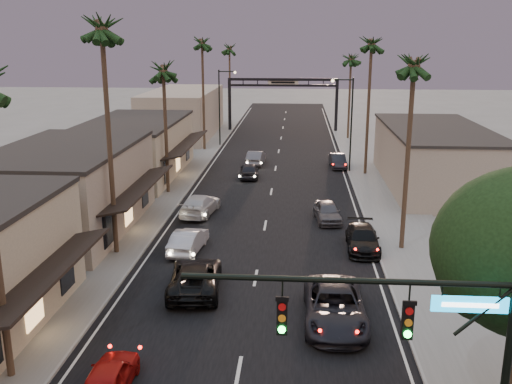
% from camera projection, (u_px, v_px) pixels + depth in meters
% --- Properties ---
extents(ground, '(200.00, 200.00, 0.00)m').
position_uv_depth(ground, '(273.00, 183.00, 50.98)').
color(ground, slate).
rests_on(ground, ground).
extents(road, '(14.00, 120.00, 0.02)m').
position_uv_depth(road, '(275.00, 171.00, 55.79)').
color(road, black).
rests_on(road, ground).
extents(sidewalk_left, '(5.00, 92.00, 0.12)m').
position_uv_depth(sidewalk_left, '(192.00, 155.00, 63.19)').
color(sidewalk_left, slate).
rests_on(sidewalk_left, ground).
extents(sidewalk_right, '(5.00, 92.00, 0.12)m').
position_uv_depth(sidewalk_right, '(365.00, 157.00, 61.85)').
color(sidewalk_right, slate).
rests_on(sidewalk_right, ground).
extents(storefront_mid, '(8.00, 14.00, 5.50)m').
position_uv_depth(storefront_mid, '(68.00, 191.00, 37.70)').
color(storefront_mid, gray).
rests_on(storefront_mid, ground).
extents(storefront_far, '(8.00, 16.00, 5.00)m').
position_uv_depth(storefront_far, '(135.00, 149.00, 53.17)').
color(storefront_far, tan).
rests_on(storefront_far, ground).
extents(storefront_dist, '(8.00, 20.00, 6.00)m').
position_uv_depth(storefront_dist, '(183.00, 113.00, 75.19)').
color(storefront_dist, gray).
rests_on(storefront_dist, ground).
extents(building_right, '(8.00, 18.00, 5.00)m').
position_uv_depth(building_right, '(434.00, 158.00, 49.34)').
color(building_right, gray).
rests_on(building_right, ground).
extents(traffic_signal, '(8.51, 0.22, 7.80)m').
position_uv_depth(traffic_signal, '(434.00, 338.00, 14.59)').
color(traffic_signal, black).
rests_on(traffic_signal, ground).
extents(arch, '(15.20, 0.40, 7.27)m').
position_uv_depth(arch, '(283.00, 91.00, 78.43)').
color(arch, black).
rests_on(arch, ground).
extents(streetlight_right, '(2.13, 0.30, 9.00)m').
position_uv_depth(streetlight_right, '(349.00, 117.00, 53.92)').
color(streetlight_right, black).
rests_on(streetlight_right, ground).
extents(streetlight_left, '(2.13, 0.30, 9.00)m').
position_uv_depth(streetlight_left, '(222.00, 101.00, 67.42)').
color(streetlight_left, black).
rests_on(streetlight_left, ground).
extents(palm_lb, '(3.20, 3.20, 15.20)m').
position_uv_depth(palm_lb, '(101.00, 22.00, 30.77)').
color(palm_lb, '#38281C').
rests_on(palm_lb, ground).
extents(palm_lc, '(3.20, 3.20, 12.20)m').
position_uv_depth(palm_lc, '(163.00, 65.00, 45.01)').
color(palm_lc, '#38281C').
rests_on(palm_lc, ground).
extents(palm_ld, '(3.20, 3.20, 14.20)m').
position_uv_depth(palm_ld, '(202.00, 39.00, 62.80)').
color(palm_ld, '#38281C').
rests_on(palm_ld, ground).
extents(palm_ra, '(3.20, 3.20, 13.20)m').
position_uv_depth(palm_ra, '(415.00, 58.00, 31.99)').
color(palm_ra, '#38281C').
rests_on(palm_ra, ground).
extents(palm_rb, '(3.20, 3.20, 14.20)m').
position_uv_depth(palm_rb, '(372.00, 40.00, 51.00)').
color(palm_rb, '#38281C').
rests_on(palm_rb, ground).
extents(palm_rc, '(3.20, 3.20, 12.20)m').
position_uv_depth(palm_rc, '(351.00, 56.00, 70.76)').
color(palm_rc, '#38281C').
rests_on(palm_rc, ground).
extents(palm_far, '(3.20, 3.20, 13.20)m').
position_uv_depth(palm_far, '(229.00, 46.00, 85.19)').
color(palm_far, '#38281C').
rests_on(palm_far, ground).
extents(oncoming_red, '(1.68, 3.92, 1.32)m').
position_uv_depth(oncoming_red, '(109.00, 378.00, 20.57)').
color(oncoming_red, '#950D0A').
rests_on(oncoming_red, ground).
extents(oncoming_pickup, '(2.98, 5.65, 1.51)m').
position_uv_depth(oncoming_pickup, '(195.00, 277.00, 29.02)').
color(oncoming_pickup, black).
rests_on(oncoming_pickup, ground).
extents(oncoming_silver, '(1.92, 4.39, 1.40)m').
position_uv_depth(oncoming_silver, '(188.00, 240.00, 34.43)').
color(oncoming_silver, '#AEADB3').
rests_on(oncoming_silver, ground).
extents(oncoming_white, '(2.70, 5.28, 1.47)m').
position_uv_depth(oncoming_white, '(200.00, 205.00, 41.75)').
color(oncoming_white, '#B8B8B8').
rests_on(oncoming_white, ground).
extents(oncoming_dgrey, '(1.96, 4.24, 1.41)m').
position_uv_depth(oncoming_dgrey, '(249.00, 170.00, 52.78)').
color(oncoming_dgrey, black).
rests_on(oncoming_dgrey, ground).
extents(oncoming_grey_far, '(1.79, 4.46, 1.44)m').
position_uv_depth(oncoming_grey_far, '(256.00, 158.00, 58.26)').
color(oncoming_grey_far, '#525257').
rests_on(oncoming_grey_far, ground).
extents(curbside_near, '(2.76, 5.95, 1.65)m').
position_uv_depth(curbside_near, '(335.00, 306.00, 25.69)').
color(curbside_near, black).
rests_on(curbside_near, ground).
extents(curbside_black, '(2.02, 4.77, 1.37)m').
position_uv_depth(curbside_black, '(363.00, 239.00, 34.77)').
color(curbside_black, black).
rests_on(curbside_black, ground).
extents(curbside_grey, '(2.13, 4.24, 1.39)m').
position_uv_depth(curbside_grey, '(327.00, 212.00, 40.20)').
color(curbside_grey, '#4A494E').
rests_on(curbside_grey, ground).
extents(curbside_far, '(1.69, 4.13, 1.33)m').
position_uv_depth(curbside_far, '(338.00, 161.00, 56.99)').
color(curbside_far, black).
rests_on(curbside_far, ground).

